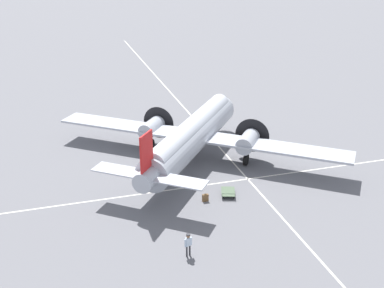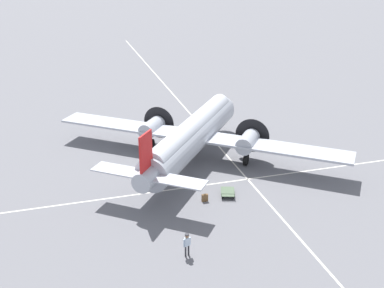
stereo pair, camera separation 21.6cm
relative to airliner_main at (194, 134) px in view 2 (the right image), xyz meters
The scene contains 7 objects.
ground_plane 2.69m from the airliner_main, 127.84° to the right, with size 300.00×300.00×0.00m, color slate.
apron_line_eastwest 5.64m from the airliner_main, 93.23° to the right, with size 120.00×0.16×0.01m.
apron_line_northsouth 4.24m from the airliner_main, ahead, with size 0.16×120.00×0.01m.
airliner_main is the anchor object (origin of this frame).
crew_foreground 14.76m from the airliner_main, 108.25° to the right, with size 0.54×0.34×1.64m.
suitcase_near_door 8.01m from the airliner_main, 100.14° to the right, with size 0.49×0.20×0.64m.
baggage_cart 7.54m from the airliner_main, 84.38° to the right, with size 1.55×1.91×0.56m.
Camera 2 is at (-11.26, -38.36, 18.69)m, focal length 45.00 mm.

